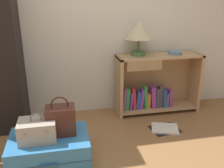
% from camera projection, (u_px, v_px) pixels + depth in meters
% --- Properties ---
extents(back_wall, '(6.40, 0.10, 2.60)m').
position_uv_depth(back_wall, '(76.00, 9.00, 2.99)').
color(back_wall, silver).
rests_on(back_wall, ground_plane).
extents(bookshelf, '(1.07, 0.34, 0.75)m').
position_uv_depth(bookshelf, '(154.00, 85.00, 3.28)').
color(bookshelf, tan).
rests_on(bookshelf, ground_plane).
extents(table_lamp, '(0.33, 0.33, 0.42)m').
position_uv_depth(table_lamp, '(139.00, 31.00, 3.02)').
color(table_lamp, '#4C7542').
rests_on(table_lamp, bookshelf).
extents(bowl, '(0.17, 0.17, 0.04)m').
position_uv_depth(bowl, '(175.00, 52.00, 3.18)').
color(bowl, slate).
rests_on(bowl, bookshelf).
extents(suitcase_large, '(0.71, 0.51, 0.26)m').
position_uv_depth(suitcase_large, '(50.00, 149.00, 2.32)').
color(suitcase_large, teal).
rests_on(suitcase_large, ground_plane).
extents(train_case, '(0.32, 0.24, 0.26)m').
position_uv_depth(train_case, '(37.00, 130.00, 2.20)').
color(train_case, '#A89E8E').
rests_on(train_case, suitcase_large).
extents(handbag, '(0.26, 0.17, 0.36)m').
position_uv_depth(handbag, '(61.00, 120.00, 2.29)').
color(handbag, '#472319').
rests_on(handbag, suitcase_large).
extents(open_book_on_floor, '(0.36, 0.32, 0.02)m').
position_uv_depth(open_book_on_floor, '(165.00, 128.00, 2.91)').
color(open_book_on_floor, white).
rests_on(open_book_on_floor, ground_plane).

